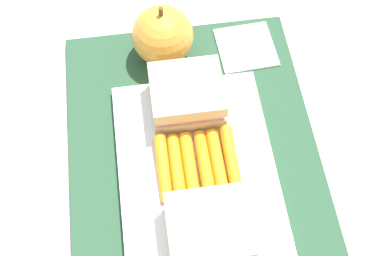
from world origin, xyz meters
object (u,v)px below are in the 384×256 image
object	(u,v)px
sandwich_half_right	(187,96)
apple	(163,36)
food_tray	(197,169)
sandwich_half_left	(208,230)
carrot_sticks_bundle	(197,164)
paper_napkin	(246,47)

from	to	relation	value
sandwich_half_right	apple	distance (m)	0.09
food_tray	apple	world-z (taller)	apple
sandwich_half_left	apple	world-z (taller)	apple
sandwich_half_left	carrot_sticks_bundle	size ratio (longest dim) A/B	0.91
carrot_sticks_bundle	paper_napkin	world-z (taller)	carrot_sticks_bundle
apple	paper_napkin	xyz separation A→B (m)	(-0.00, -0.10, -0.04)
sandwich_half_left	paper_napkin	bearing A→B (deg)	-19.90
carrot_sticks_bundle	food_tray	bearing A→B (deg)	140.80
sandwich_half_left	carrot_sticks_bundle	xyz separation A→B (m)	(0.08, -0.00, -0.02)
paper_napkin	food_tray	bearing A→B (deg)	151.69
sandwich_half_right	carrot_sticks_bundle	world-z (taller)	sandwich_half_right
carrot_sticks_bundle	sandwich_half_right	bearing A→B (deg)	0.12
sandwich_half_left	carrot_sticks_bundle	bearing A→B (deg)	-0.12
food_tray	carrot_sticks_bundle	world-z (taller)	carrot_sticks_bundle
apple	paper_napkin	world-z (taller)	apple
food_tray	sandwich_half_right	size ratio (longest dim) A/B	2.88
sandwich_half_left	sandwich_half_right	xyz separation A→B (m)	(0.16, 0.00, 0.00)
sandwich_half_left	paper_napkin	world-z (taller)	sandwich_half_left
carrot_sticks_bundle	sandwich_half_left	bearing A→B (deg)	179.88
sandwich_half_right	sandwich_half_left	bearing A→B (deg)	180.00
sandwich_half_right	carrot_sticks_bundle	xyz separation A→B (m)	(-0.08, -0.00, -0.02)
sandwich_half_right	apple	bearing A→B (deg)	11.42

